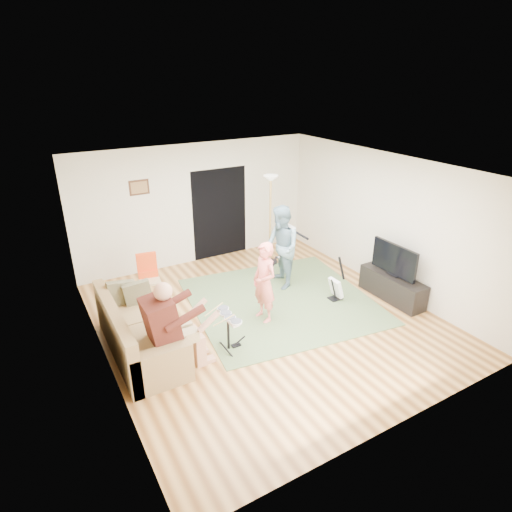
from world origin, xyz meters
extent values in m
plane|color=brown|center=(0.00, 0.00, 0.00)|extent=(6.00, 6.00, 0.00)
plane|color=white|center=(0.00, 0.00, 2.70)|extent=(6.00, 6.00, 0.00)
plane|color=brown|center=(-2.74, 0.20, 1.55)|extent=(0.00, 2.05, 2.05)
plane|color=black|center=(0.55, 2.99, 1.05)|extent=(2.10, 0.00, 2.10)
cube|color=#3F2314|center=(-1.25, 2.99, 1.90)|extent=(0.42, 0.03, 0.32)
cube|color=#526B41|center=(0.57, 0.37, 0.01)|extent=(3.72, 3.63, 0.02)
cube|color=#97784B|center=(-2.20, 0.14, 0.22)|extent=(0.89, 1.77, 0.44)
cube|color=#97784B|center=(-2.58, 0.14, 0.44)|extent=(0.17, 2.19, 0.89)
cube|color=#97784B|center=(-2.20, 1.13, 0.31)|extent=(0.89, 0.21, 0.63)
cube|color=#97784B|center=(-2.20, -0.85, 0.31)|extent=(0.89, 0.21, 0.63)
cube|color=#501E16|center=(-2.05, -0.51, 0.87)|extent=(0.40, 0.52, 0.66)
sphere|color=tan|center=(-1.98, -0.51, 1.31)|extent=(0.26, 0.26, 0.26)
cylinder|color=black|center=(-1.00, -0.51, 0.31)|extent=(0.04, 0.04, 0.58)
cube|color=silver|center=(-1.00, -0.51, 0.59)|extent=(0.11, 0.58, 0.03)
imported|color=#FE786E|center=(-0.04, -0.02, 0.73)|extent=(0.40, 0.57, 1.47)
imported|color=#7094A5|center=(0.91, 0.93, 0.85)|extent=(0.79, 0.93, 1.70)
cube|color=black|center=(1.52, -0.10, 0.02)|extent=(0.25, 0.20, 0.03)
cube|color=white|center=(1.52, -0.10, 0.26)|extent=(0.19, 0.29, 0.39)
cylinder|color=black|center=(1.62, -0.10, 0.65)|extent=(0.20, 0.04, 0.50)
cylinder|color=black|center=(1.33, 2.02, 0.02)|extent=(0.37, 0.37, 0.03)
cylinder|color=tan|center=(1.33, 2.02, 0.99)|extent=(0.05, 0.05, 1.94)
cone|color=white|center=(1.33, 2.02, 1.98)|extent=(0.32, 0.32, 0.13)
cube|color=tan|center=(-1.59, 1.65, 0.42)|extent=(0.45, 0.45, 0.04)
cube|color=#F34C19|center=(-1.59, 1.83, 0.73)|extent=(0.38, 0.13, 0.39)
cube|color=black|center=(2.50, -0.61, 0.25)|extent=(0.40, 1.40, 0.50)
cube|color=black|center=(2.45, -0.61, 0.85)|extent=(0.06, 1.04, 0.59)
camera|label=1|loc=(-3.47, -5.66, 4.12)|focal=30.00mm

